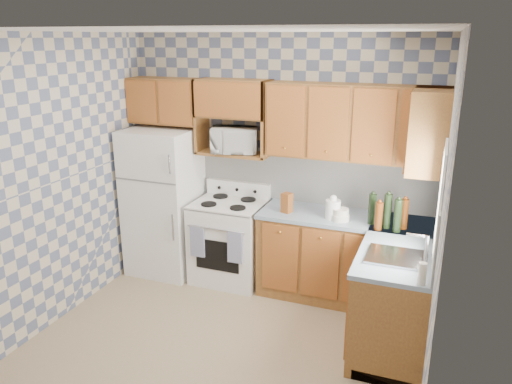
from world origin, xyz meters
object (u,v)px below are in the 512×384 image
(refrigerator, at_px, (164,202))
(microwave, at_px, (235,140))
(electric_kettle, at_px, (333,209))
(stove_body, at_px, (229,242))

(refrigerator, distance_m, microwave, 1.12)
(electric_kettle, bearing_deg, stove_body, 175.57)
(electric_kettle, bearing_deg, refrigerator, 178.09)
(stove_body, bearing_deg, electric_kettle, -4.43)
(refrigerator, height_order, stove_body, refrigerator)
(stove_body, relative_size, microwave, 1.82)
(microwave, xyz_separation_m, electric_kettle, (1.16, -0.25, -0.57))
(stove_body, xyz_separation_m, electric_kettle, (1.17, -0.09, 0.57))
(electric_kettle, bearing_deg, microwave, 168.04)
(refrigerator, bearing_deg, microwave, 12.37)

